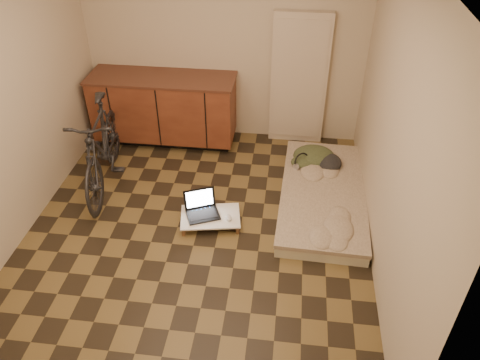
# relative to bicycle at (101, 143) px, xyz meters

# --- Properties ---
(room_shell) EXTENTS (3.50, 4.00, 2.60)m
(room_shell) POSITION_rel_bicycle_xyz_m (1.20, -0.66, 0.74)
(room_shell) COLOR brown
(room_shell) RESTS_ON ground
(cabinets) EXTENTS (1.84, 0.62, 0.91)m
(cabinets) POSITION_rel_bicycle_xyz_m (0.45, 1.04, -0.09)
(cabinets) COLOR black
(cabinets) RESTS_ON ground
(appliance_panel) EXTENTS (0.70, 0.10, 1.70)m
(appliance_panel) POSITION_rel_bicycle_xyz_m (2.15, 1.28, 0.29)
(appliance_panel) COLOR beige
(appliance_panel) RESTS_ON ground
(bicycle) EXTENTS (0.78, 1.79, 1.12)m
(bicycle) POSITION_rel_bicycle_xyz_m (0.00, 0.00, 0.00)
(bicycle) COLOR black
(bicycle) RESTS_ON ground
(futon) EXTENTS (0.99, 1.95, 0.17)m
(futon) POSITION_rel_bicycle_xyz_m (2.50, -0.04, -0.48)
(futon) COLOR beige
(futon) RESTS_ON ground
(clothing_pile) EXTENTS (0.54, 0.46, 0.21)m
(clothing_pile) POSITION_rel_bicycle_xyz_m (2.44, 0.53, -0.29)
(clothing_pile) COLOR #364025
(clothing_pile) RESTS_ON futon
(headphones) EXTENTS (0.31, 0.31, 0.15)m
(headphones) POSITION_rel_bicycle_xyz_m (2.24, 0.39, -0.32)
(headphones) COLOR black
(headphones) RESTS_ON futon
(lap_desk) EXTENTS (0.68, 0.50, 0.10)m
(lap_desk) POSITION_rel_bicycle_xyz_m (1.32, -0.56, -0.47)
(lap_desk) COLOR brown
(lap_desk) RESTS_ON ground
(laptop) EXTENTS (0.42, 0.41, 0.23)m
(laptop) POSITION_rel_bicycle_xyz_m (1.22, -0.51, -0.41)
(laptop) COLOR black
(laptop) RESTS_ON lap_desk
(mouse) EXTENTS (0.10, 0.12, 0.04)m
(mouse) POSITION_rel_bicycle_xyz_m (1.51, -0.58, -0.44)
(mouse) COLOR silver
(mouse) RESTS_ON lap_desk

